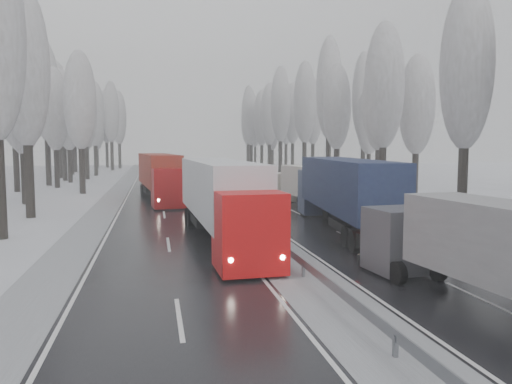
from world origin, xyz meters
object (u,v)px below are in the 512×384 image
object	(u,v)px
truck_cream_box	(314,185)
truck_red_red	(160,174)
box_truck_distant	(215,168)
truck_blue_box	(341,188)
truck_red_white	(222,196)

from	to	relation	value
truck_cream_box	truck_red_red	size ratio (longest dim) A/B	0.80
box_truck_distant	truck_red_red	bearing A→B (deg)	-100.17
truck_red_red	truck_blue_box	bearing A→B (deg)	-65.72
truck_blue_box	box_truck_distant	bearing A→B (deg)	96.99
truck_blue_box	truck_red_white	bearing A→B (deg)	-152.91
truck_red_red	box_truck_distant	bearing A→B (deg)	70.08
truck_cream_box	box_truck_distant	size ratio (longest dim) A/B	1.89
box_truck_distant	truck_red_white	size ratio (longest dim) A/B	0.43
truck_cream_box	truck_red_red	distance (m)	16.13
truck_blue_box	box_truck_distant	size ratio (longest dim) A/B	2.35
truck_blue_box	truck_cream_box	distance (m)	9.25
truck_blue_box	truck_red_red	xyz separation A→B (m)	(-11.27, 19.47, 0.00)
box_truck_distant	truck_red_red	size ratio (longest dim) A/B	0.43
truck_red_white	truck_blue_box	bearing A→B (deg)	18.80
truck_red_white	truck_red_red	world-z (taller)	truck_red_red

